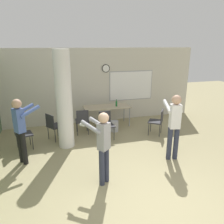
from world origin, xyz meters
TOP-DOWN VIEW (x-y plane):
  - ground_plane at (0.00, 0.00)m, footprint 24.00×24.00m
  - wall_back at (0.03, 5.06)m, footprint 8.00×0.15m
  - support_pillar at (-1.34, 3.08)m, footprint 0.45×0.45m
  - folding_table at (0.27, 4.41)m, footprint 1.67×0.73m
  - bottle_on_table at (0.61, 4.33)m, footprint 0.07×0.07m
  - waste_bin at (0.36, 3.80)m, footprint 0.29×0.29m
  - chair_mid_room at (1.66, 3.11)m, footprint 0.62×0.62m
  - chair_by_left_wall at (-2.58, 3.20)m, footprint 0.54×0.54m
  - chair_table_left at (-0.74, 3.84)m, footprint 0.46×0.46m
  - chair_near_pillar at (-1.66, 3.62)m, footprint 0.61×0.61m
  - chair_table_front at (-0.06, 3.30)m, footprint 0.47×0.47m
  - person_watching_back at (-2.46, 2.40)m, footprint 0.67×0.60m
  - person_playing_side at (1.27, 1.54)m, footprint 0.48×0.71m
  - person_playing_front at (-0.73, 1.00)m, footprint 0.60×0.63m

SIDE VIEW (x-z plane):
  - ground_plane at x=0.00m, z-range 0.00..0.00m
  - waste_bin at x=0.36m, z-range 0.00..0.37m
  - chair_mid_room at x=1.66m, z-range 0.08..0.95m
  - chair_by_left_wall at x=-2.58m, z-range 0.08..0.95m
  - chair_table_left at x=-0.74m, z-range 0.08..0.95m
  - chair_near_pillar at x=-1.66m, z-range 0.08..0.95m
  - chair_table_front at x=-0.06m, z-range 0.08..0.95m
  - folding_table at x=0.27m, z-range 0.32..1.06m
  - bottle_on_table at x=0.61m, z-range 0.71..0.97m
  - person_playing_front at x=-0.73m, z-range 0.14..1.75m
  - person_watching_back at x=-2.46m, z-range 0.15..1.83m
  - person_playing_side at x=1.27m, z-range 0.15..1.88m
  - wall_back at x=0.03m, z-range 0.00..2.80m
  - support_pillar at x=-1.34m, z-range 0.00..2.80m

